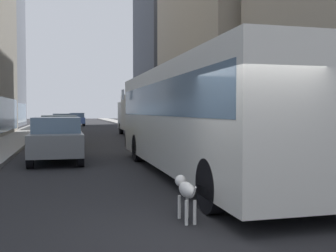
{
  "coord_description": "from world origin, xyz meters",
  "views": [
    {
      "loc": [
        -2.44,
        -5.83,
        1.84
      ],
      "look_at": [
        0.48,
        5.72,
        1.4
      ],
      "focal_mm": 42.92,
      "sensor_mm": 36.0,
      "label": 1
    }
  ],
  "objects_px": {
    "car_blue_hatchback": "(77,119)",
    "car_yellow_taxi": "(60,130)",
    "transit_bus": "(198,113)",
    "car_silver_sedan": "(63,123)",
    "pedestrian_with_handbag": "(333,136)",
    "car_grey_wagon": "(57,139)",
    "dalmatian_dog": "(186,190)",
    "car_black_suv": "(162,129)",
    "box_truck": "(140,113)"
  },
  "relations": [
    {
      "from": "car_blue_hatchback",
      "to": "pedestrian_with_handbag",
      "type": "xyz_separation_m",
      "value": [
        7.51,
        -39.39,
        0.19
      ]
    },
    {
      "from": "car_grey_wagon",
      "to": "pedestrian_with_handbag",
      "type": "relative_size",
      "value": 2.81
    },
    {
      "from": "car_yellow_taxi",
      "to": "dalmatian_dog",
      "type": "distance_m",
      "value": 16.01
    },
    {
      "from": "car_grey_wagon",
      "to": "car_yellow_taxi",
      "type": "distance_m",
      "value": 6.87
    },
    {
      "from": "transit_bus",
      "to": "car_black_suv",
      "type": "xyz_separation_m",
      "value": [
        1.6,
        11.27,
        -0.96
      ]
    },
    {
      "from": "car_blue_hatchback",
      "to": "pedestrian_with_handbag",
      "type": "height_order",
      "value": "pedestrian_with_handbag"
    },
    {
      "from": "car_silver_sedan",
      "to": "pedestrian_with_handbag",
      "type": "relative_size",
      "value": 2.63
    },
    {
      "from": "box_truck",
      "to": "pedestrian_with_handbag",
      "type": "relative_size",
      "value": 4.44
    },
    {
      "from": "car_grey_wagon",
      "to": "car_silver_sedan",
      "type": "height_order",
      "value": "same"
    },
    {
      "from": "pedestrian_with_handbag",
      "to": "car_silver_sedan",
      "type": "bearing_deg",
      "value": 109.91
    },
    {
      "from": "dalmatian_dog",
      "to": "transit_bus",
      "type": "bearing_deg",
      "value": 69.04
    },
    {
      "from": "car_black_suv",
      "to": "box_truck",
      "type": "distance_m",
      "value": 7.04
    },
    {
      "from": "transit_bus",
      "to": "car_yellow_taxi",
      "type": "bearing_deg",
      "value": 109.37
    },
    {
      "from": "car_blue_hatchback",
      "to": "transit_bus",
      "type": "bearing_deg",
      "value": -86.59
    },
    {
      "from": "dalmatian_dog",
      "to": "car_black_suv",
      "type": "bearing_deg",
      "value": 78.12
    },
    {
      "from": "car_blue_hatchback",
      "to": "car_yellow_taxi",
      "type": "height_order",
      "value": "same"
    },
    {
      "from": "car_yellow_taxi",
      "to": "box_truck",
      "type": "distance_m",
      "value": 8.91
    },
    {
      "from": "car_silver_sedan",
      "to": "dalmatian_dog",
      "type": "relative_size",
      "value": 4.61
    },
    {
      "from": "car_black_suv",
      "to": "dalmatian_dog",
      "type": "xyz_separation_m",
      "value": [
        -3.31,
        -15.73,
        -0.31
      ]
    },
    {
      "from": "pedestrian_with_handbag",
      "to": "dalmatian_dog",
      "type": "bearing_deg",
      "value": -141.96
    },
    {
      "from": "car_yellow_taxi",
      "to": "pedestrian_with_handbag",
      "type": "bearing_deg",
      "value": -49.1
    },
    {
      "from": "car_yellow_taxi",
      "to": "car_silver_sedan",
      "type": "relative_size",
      "value": 0.92
    },
    {
      "from": "dalmatian_dog",
      "to": "box_truck",
      "type": "bearing_deg",
      "value": 81.71
    },
    {
      "from": "car_yellow_taxi",
      "to": "car_blue_hatchback",
      "type": "bearing_deg",
      "value": 86.83
    },
    {
      "from": "car_black_suv",
      "to": "dalmatian_dog",
      "type": "height_order",
      "value": "car_black_suv"
    },
    {
      "from": "car_yellow_taxi",
      "to": "box_truck",
      "type": "bearing_deg",
      "value": 50.84
    },
    {
      "from": "car_black_suv",
      "to": "transit_bus",
      "type": "bearing_deg",
      "value": -98.08
    },
    {
      "from": "car_blue_hatchback",
      "to": "car_silver_sedan",
      "type": "distance_m",
      "value": 14.33
    },
    {
      "from": "car_black_suv",
      "to": "dalmatian_dog",
      "type": "relative_size",
      "value": 4.33
    },
    {
      "from": "car_yellow_taxi",
      "to": "dalmatian_dog",
      "type": "height_order",
      "value": "car_yellow_taxi"
    },
    {
      "from": "dalmatian_dog",
      "to": "pedestrian_with_handbag",
      "type": "bearing_deg",
      "value": 38.04
    },
    {
      "from": "car_black_suv",
      "to": "pedestrian_with_handbag",
      "type": "height_order",
      "value": "pedestrian_with_handbag"
    },
    {
      "from": "car_yellow_taxi",
      "to": "transit_bus",
      "type": "bearing_deg",
      "value": -70.63
    },
    {
      "from": "car_yellow_taxi",
      "to": "dalmatian_dog",
      "type": "xyz_separation_m",
      "value": [
        2.29,
        -15.84,
        -0.31
      ]
    },
    {
      "from": "car_silver_sedan",
      "to": "box_truck",
      "type": "bearing_deg",
      "value": -54.18
    },
    {
      "from": "car_yellow_taxi",
      "to": "dalmatian_dog",
      "type": "relative_size",
      "value": 4.23
    },
    {
      "from": "transit_bus",
      "to": "car_yellow_taxi",
      "type": "distance_m",
      "value": 12.1
    },
    {
      "from": "car_grey_wagon",
      "to": "box_truck",
      "type": "xyz_separation_m",
      "value": [
        5.6,
        13.75,
        0.84
      ]
    },
    {
      "from": "box_truck",
      "to": "dalmatian_dog",
      "type": "xyz_separation_m",
      "value": [
        -3.31,
        -22.72,
        -1.15
      ]
    },
    {
      "from": "car_black_suv",
      "to": "car_yellow_taxi",
      "type": "height_order",
      "value": "same"
    },
    {
      "from": "car_black_suv",
      "to": "box_truck",
      "type": "relative_size",
      "value": 0.56
    },
    {
      "from": "pedestrian_with_handbag",
      "to": "car_grey_wagon",
      "type": "bearing_deg",
      "value": 158.22
    },
    {
      "from": "car_yellow_taxi",
      "to": "pedestrian_with_handbag",
      "type": "xyz_separation_m",
      "value": [
        9.11,
        -10.51,
        0.19
      ]
    },
    {
      "from": "car_blue_hatchback",
      "to": "car_grey_wagon",
      "type": "height_order",
      "value": "same"
    },
    {
      "from": "car_silver_sedan",
      "to": "car_grey_wagon",
      "type": "bearing_deg",
      "value": -90.0
    },
    {
      "from": "transit_bus",
      "to": "dalmatian_dog",
      "type": "height_order",
      "value": "transit_bus"
    },
    {
      "from": "car_yellow_taxi",
      "to": "pedestrian_with_handbag",
      "type": "relative_size",
      "value": 2.41
    },
    {
      "from": "car_blue_hatchback",
      "to": "car_black_suv",
      "type": "distance_m",
      "value": 29.27
    },
    {
      "from": "car_grey_wagon",
      "to": "dalmatian_dog",
      "type": "relative_size",
      "value": 4.94
    },
    {
      "from": "car_grey_wagon",
      "to": "car_yellow_taxi",
      "type": "xyz_separation_m",
      "value": [
        0.0,
        6.87,
        -0.0
      ]
    }
  ]
}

